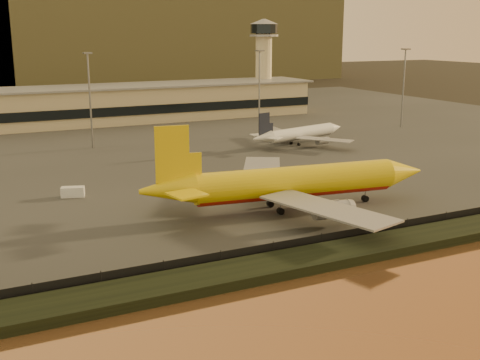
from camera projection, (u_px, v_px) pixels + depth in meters
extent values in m
plane|color=black|center=(266.00, 227.00, 97.72)|extent=(900.00, 900.00, 0.00)
cube|color=black|center=(325.00, 257.00, 82.74)|extent=(320.00, 7.00, 1.40)
cube|color=#2D2D2D|center=(115.00, 137.00, 180.48)|extent=(320.00, 220.00, 0.20)
cube|color=black|center=(310.00, 244.00, 86.08)|extent=(300.00, 0.05, 2.20)
cube|color=#C6B589|center=(91.00, 106.00, 205.16)|extent=(160.00, 22.00, 12.00)
cube|color=black|center=(99.00, 113.00, 195.64)|extent=(160.00, 0.60, 3.00)
cube|color=gray|center=(90.00, 87.00, 203.65)|extent=(164.00, 24.00, 0.60)
cylinder|color=#C6B589|center=(264.00, 72.00, 238.18)|extent=(6.40, 6.40, 30.00)
cylinder|color=black|center=(264.00, 29.00, 234.17)|extent=(10.40, 10.40, 3.50)
cone|color=gray|center=(264.00, 21.00, 233.51)|extent=(11.20, 11.20, 2.00)
cylinder|color=gray|center=(264.00, 35.00, 234.78)|extent=(11.20, 11.20, 0.80)
cylinder|color=slate|center=(90.00, 102.00, 160.11)|extent=(0.50, 0.50, 25.00)
cube|color=slate|center=(87.00, 53.00, 157.06)|extent=(2.20, 2.20, 0.40)
cylinder|color=slate|center=(259.00, 94.00, 179.76)|extent=(0.50, 0.50, 25.00)
cube|color=slate|center=(260.00, 51.00, 176.72)|extent=(2.20, 2.20, 0.40)
cylinder|color=slate|center=(403.00, 89.00, 195.93)|extent=(0.50, 0.50, 25.00)
cube|color=slate|center=(406.00, 49.00, 192.89)|extent=(2.20, 2.20, 0.40)
cube|color=brown|center=(148.00, 26.00, 424.11)|extent=(220.00, 160.00, 70.00)
cylinder|color=#E2BD0B|center=(296.00, 181.00, 105.77)|extent=(37.27, 10.00, 5.33)
cylinder|color=#B5180A|center=(296.00, 186.00, 106.00)|extent=(36.10, 8.70, 4.16)
cone|color=#E2BD0B|center=(404.00, 172.00, 112.67)|extent=(7.79, 6.20, 5.33)
cone|color=#E2BD0B|center=(167.00, 190.00, 98.46)|extent=(9.83, 6.46, 5.33)
cube|color=#E2BD0B|center=(172.00, 154.00, 97.37)|extent=(5.64, 1.14, 9.32)
cube|color=#E2BD0B|center=(172.00, 179.00, 103.90)|extent=(6.80, 6.77, 0.32)
cube|color=#E2BD0B|center=(187.00, 194.00, 94.11)|extent=(5.97, 5.92, 0.32)
cube|color=gray|center=(262.00, 170.00, 118.72)|extent=(17.55, 23.61, 0.32)
cylinder|color=gray|center=(280.00, 180.00, 116.69)|extent=(6.47, 3.69, 2.93)
cube|color=gray|center=(327.00, 208.00, 92.63)|extent=(12.78, 24.12, 0.32)
cylinder|color=gray|center=(331.00, 210.00, 96.97)|extent=(6.47, 3.69, 2.93)
cylinder|color=black|center=(365.00, 199.00, 111.26)|extent=(1.28, 1.07, 1.17)
cylinder|color=slate|center=(365.00, 195.00, 111.11)|extent=(0.20, 0.20, 2.40)
cylinder|color=black|center=(281.00, 211.00, 103.44)|extent=(1.28, 1.07, 1.17)
cylinder|color=slate|center=(281.00, 208.00, 103.29)|extent=(0.20, 0.20, 2.40)
cylinder|color=black|center=(270.00, 204.00, 107.85)|extent=(1.28, 1.07, 1.17)
cylinder|color=slate|center=(270.00, 201.00, 107.70)|extent=(0.20, 0.20, 2.40)
cylinder|color=silver|center=(301.00, 133.00, 168.01)|extent=(24.03, 9.35, 3.33)
cylinder|color=gray|center=(301.00, 135.00, 168.15)|extent=(23.19, 8.47, 2.60)
cone|color=silver|center=(335.00, 128.00, 177.13)|extent=(5.36, 4.41, 3.33)
cone|color=silver|center=(262.00, 138.00, 158.42)|extent=(6.64, 4.75, 3.33)
cube|color=black|center=(264.00, 124.00, 157.96)|extent=(3.61, 1.19, 5.83)
cube|color=silver|center=(257.00, 135.00, 161.64)|extent=(3.50, 3.34, 0.20)
cube|color=silver|center=(275.00, 138.00, 156.76)|extent=(4.51, 4.46, 0.20)
cube|color=gray|center=(277.00, 131.00, 174.44)|extent=(6.50, 15.45, 0.20)
cylinder|color=gray|center=(286.00, 135.00, 174.07)|extent=(4.33, 2.79, 1.83)
cube|color=gray|center=(325.00, 139.00, 161.02)|extent=(12.71, 14.79, 0.20)
cylinder|color=gray|center=(322.00, 141.00, 163.94)|extent=(4.33, 2.79, 1.83)
cylinder|color=black|center=(323.00, 139.00, 174.51)|extent=(0.86, 0.75, 0.73)
cylinder|color=slate|center=(323.00, 138.00, 174.42)|extent=(0.18, 0.18, 1.50)
cylinder|color=black|center=(299.00, 144.00, 166.00)|extent=(0.86, 0.75, 0.73)
cylinder|color=slate|center=(299.00, 143.00, 165.90)|extent=(0.18, 0.18, 1.50)
cylinder|color=black|center=(291.00, 143.00, 168.19)|extent=(0.86, 0.75, 0.73)
cylinder|color=slate|center=(291.00, 142.00, 168.10)|extent=(0.18, 0.18, 1.50)
cube|color=#E2BD0B|center=(210.00, 179.00, 124.92)|extent=(3.94, 2.17, 1.69)
cube|color=silver|center=(73.00, 192.00, 114.41)|extent=(4.69, 3.19, 1.93)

